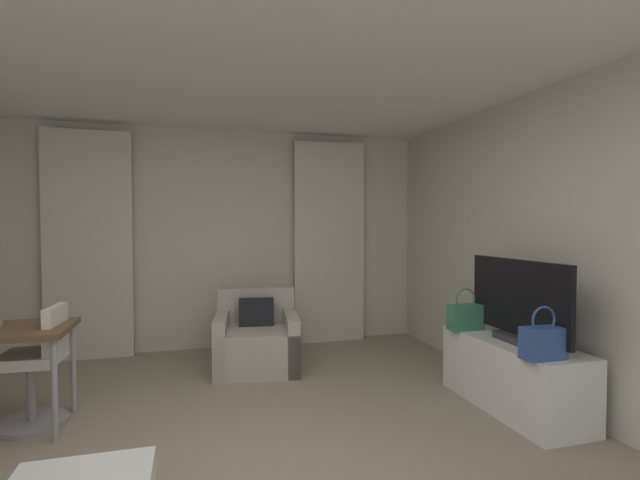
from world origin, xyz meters
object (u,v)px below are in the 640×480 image
tv_flatscreen (518,303)px  handbag_primary (465,316)px  armchair (257,341)px  desk_chair (37,372)px  tv_console (513,374)px  handbag_secondary (543,342)px

tv_flatscreen → handbag_primary: tv_flatscreen is taller
armchair → desk_chair: (-1.74, -0.90, 0.12)m
tv_console → armchair: bearing=138.8°
handbag_primary → handbag_secondary: bearing=-89.3°
tv_flatscreen → handbag_secondary: bearing=-108.5°
tv_console → handbag_secondary: 0.64m
armchair → desk_chair: bearing=-152.7°
desk_chair → tv_flatscreen: bearing=-11.8°
desk_chair → tv_flatscreen: (3.57, -0.75, 0.47)m
tv_console → tv_flatscreen: tv_flatscreen is taller
tv_flatscreen → tv_console: bearing=90.0°
handbag_secondary → handbag_primary: bearing=90.7°
armchair → tv_flatscreen: (1.83, -1.65, 0.59)m
handbag_primary → tv_flatscreen: bearing=-71.6°
tv_flatscreen → handbag_secondary: size_ratio=2.94×
tv_flatscreen → handbag_primary: 0.53m
desk_chair → handbag_primary: (3.41, -0.28, 0.28)m
handbag_primary → handbag_secondary: 0.90m
tv_console → handbag_secondary: (-0.15, -0.48, 0.40)m
handbag_primary → armchair: bearing=144.9°
desk_chair → tv_console: (3.57, -0.70, -0.12)m
tv_console → handbag_primary: (-0.16, 0.43, 0.40)m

